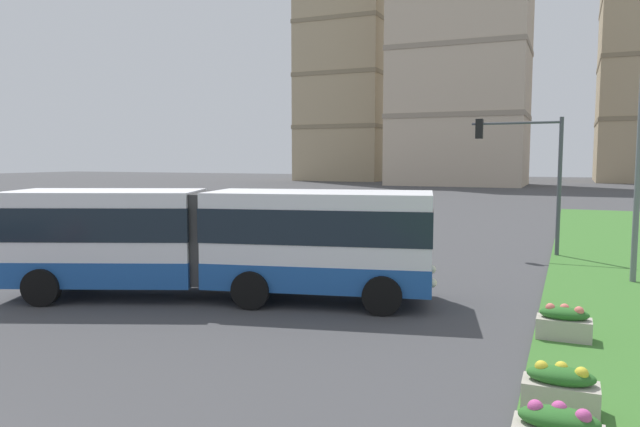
# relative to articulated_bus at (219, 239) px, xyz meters

# --- Properties ---
(articulated_bus) EXTENTS (11.97, 5.92, 3.00)m
(articulated_bus) POSITION_rel_articulated_bus_xyz_m (0.00, 0.00, 0.00)
(articulated_bus) COLOR white
(articulated_bus) RESTS_ON ground
(car_silver_hatch) EXTENTS (4.40, 2.03, 1.58)m
(car_silver_hatch) POSITION_rel_articulated_bus_xyz_m (-4.77, 9.12, -0.90)
(car_silver_hatch) COLOR #B7BABF
(car_silver_hatch) RESTS_ON ground
(flower_planter_2) EXTENTS (1.10, 0.56, 0.74)m
(flower_planter_2) POSITION_rel_articulated_bus_xyz_m (8.92, -4.37, -1.23)
(flower_planter_2) COLOR #B7AD9E
(flower_planter_2) RESTS_ON grass_median
(flower_planter_3) EXTENTS (1.10, 0.56, 0.74)m
(flower_planter_3) POSITION_rel_articulated_bus_xyz_m (8.92, -0.50, -1.23)
(flower_planter_3) COLOR #B7AD9E
(flower_planter_3) RESTS_ON grass_median
(traffic_light_far_right) EXTENTS (3.50, 0.28, 5.51)m
(traffic_light_far_right) POSITION_rel_articulated_bus_xyz_m (7.35, 11.09, 2.15)
(traffic_light_far_right) COLOR #474C51
(traffic_light_far_right) RESTS_ON ground
(traffic_light_near_right) EXTENTS (0.28, 3.17, 5.91)m
(traffic_light_near_right) POSITION_rel_articulated_bus_xyz_m (8.52, -12.92, 2.38)
(traffic_light_near_right) COLOR #474C51
(traffic_light_near_right) RESTS_ON ground
(apartment_tower_west) EXTENTS (15.41, 16.39, 54.08)m
(apartment_tower_west) POSITION_rel_articulated_bus_xyz_m (-28.73, 86.97, 25.41)
(apartment_tower_west) COLOR tan
(apartment_tower_west) RESTS_ON ground
(apartment_tower_westcentre) EXTENTS (19.24, 14.23, 38.21)m
(apartment_tower_westcentre) POSITION_rel_articulated_bus_xyz_m (-6.59, 74.18, 17.47)
(apartment_tower_westcentre) COLOR #C6B299
(apartment_tower_westcentre) RESTS_ON ground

